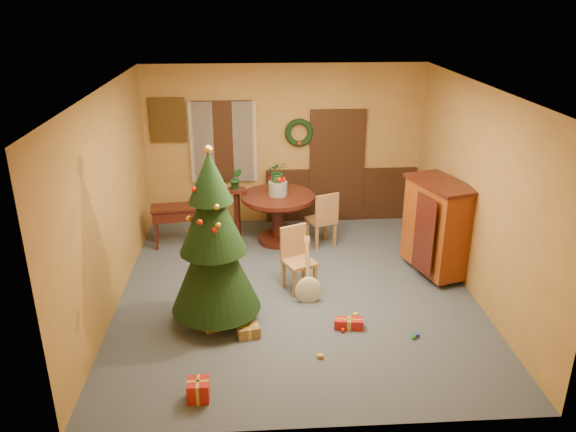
{
  "coord_description": "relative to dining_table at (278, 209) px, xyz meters",
  "views": [
    {
      "loc": [
        -0.58,
        -7.12,
        4.02
      ],
      "look_at": [
        -0.09,
        0.4,
        1.02
      ],
      "focal_mm": 35.0,
      "sensor_mm": 36.0,
      "label": 1
    }
  ],
  "objects": [
    {
      "name": "room_envelope",
      "position": [
        0.38,
        0.96,
        0.51
      ],
      "size": [
        5.5,
        5.5,
        5.5
      ],
      "color": "#3A4554",
      "rests_on": "ground"
    },
    {
      "name": "gift_c",
      "position": [
        -0.51,
        -2.85,
        -0.53
      ],
      "size": [
        0.31,
        0.24,
        0.15
      ],
      "color": "olive",
      "rests_on": "floor"
    },
    {
      "name": "chair_far",
      "position": [
        0.75,
        -0.22,
        -0.08
      ],
      "size": [
        0.55,
        0.55,
        0.97
      ],
      "color": "#A17340",
      "rests_on": "floor"
    },
    {
      "name": "urn",
      "position": [
        -0.0,
        -0.0,
        0.38
      ],
      "size": [
        0.32,
        0.32,
        0.23
      ],
      "primitive_type": "cylinder",
      "color": "slate",
      "rests_on": "dining_table"
    },
    {
      "name": "plant_stand",
      "position": [
        -0.7,
        0.21,
        -0.04
      ],
      "size": [
        0.35,
        0.35,
        0.91
      ],
      "color": "black",
      "rests_on": "floor"
    },
    {
      "name": "gift_d",
      "position": [
        0.78,
        -2.74,
        -0.54
      ],
      "size": [
        0.38,
        0.19,
        0.13
      ],
      "color": "#A71A16",
      "rests_on": "floor"
    },
    {
      "name": "centerpiece_plant",
      "position": [
        -0.0,
        -0.0,
        0.67
      ],
      "size": [
        0.32,
        0.27,
        0.35
      ],
      "primitive_type": "imported",
      "color": "#1E4C23",
      "rests_on": "urn"
    },
    {
      "name": "toy_d",
      "position": [
        0.69,
        -2.84,
        -0.57
      ],
      "size": [
        0.06,
        0.06,
        0.06
      ],
      "primitive_type": "sphere",
      "color": "red",
      "rests_on": "floor"
    },
    {
      "name": "gift_b",
      "position": [
        -1.04,
        -3.99,
        -0.49
      ],
      "size": [
        0.23,
        0.23,
        0.23
      ],
      "color": "#A71A16",
      "rests_on": "floor"
    },
    {
      "name": "chair_near",
      "position": [
        0.19,
        -1.63,
        -0.1
      ],
      "size": [
        0.54,
        0.54,
        0.94
      ],
      "color": "#A17340",
      "rests_on": "floor"
    },
    {
      "name": "toy_e",
      "position": [
        0.34,
        -3.36,
        -0.58
      ],
      "size": [
        0.09,
        0.06,
        0.05
      ],
      "primitive_type": "cube",
      "rotation": [
        0.0,
        0.0,
        -0.13
      ],
      "color": "gold",
      "rests_on": "floor"
    },
    {
      "name": "toy_c",
      "position": [
        0.91,
        -2.48,
        -0.58
      ],
      "size": [
        0.09,
        0.09,
        0.05
      ],
      "primitive_type": "cube",
      "rotation": [
        0.0,
        0.0,
        0.79
      ],
      "color": "yellow",
      "rests_on": "floor"
    },
    {
      "name": "toy_a",
      "position": [
        1.59,
        -3.0,
        -0.58
      ],
      "size": [
        0.09,
        0.08,
        0.05
      ],
      "primitive_type": "cube",
      "rotation": [
        0.0,
        0.0,
        0.39
      ],
      "color": "#2A40B8",
      "rests_on": "floor"
    },
    {
      "name": "gift_a",
      "position": [
        -0.95,
        -2.62,
        -0.52
      ],
      "size": [
        0.38,
        0.34,
        0.17
      ],
      "color": "olive",
      "rests_on": "floor"
    },
    {
      "name": "sideboard",
      "position": [
        2.33,
        -1.29,
        0.18
      ],
      "size": [
        0.9,
        1.27,
        1.47
      ],
      "color": "#621D0B",
      "rests_on": "floor"
    },
    {
      "name": "dining_table",
      "position": [
        0.0,
        0.0,
        0.0
      ],
      "size": [
        1.25,
        1.25,
        0.86
      ],
      "color": "black",
      "rests_on": "floor"
    },
    {
      "name": "writing_desk",
      "position": [
        -1.73,
        0.0,
        -0.07
      ],
      "size": [
        0.83,
        0.49,
        0.7
      ],
      "color": "black",
      "rests_on": "floor"
    },
    {
      "name": "stand_plant",
      "position": [
        -0.7,
        0.21,
        0.49
      ],
      "size": [
        0.21,
        0.17,
        0.38
      ],
      "primitive_type": "imported",
      "rotation": [
        0.0,
        0.0,
        -0.02
      ],
      "color": "#19471E",
      "rests_on": "plant_stand"
    },
    {
      "name": "guitar",
      "position": [
        0.32,
        -2.05,
        -0.17
      ],
      "size": [
        0.43,
        0.6,
        0.85
      ],
      "primitive_type": null,
      "rotation": [
        -0.49,
        0.0,
        -0.1
      ],
      "color": "beige",
      "rests_on": "floor"
    },
    {
      "name": "christmas_tree",
      "position": [
        -0.92,
        -2.46,
        0.52
      ],
      "size": [
        1.15,
        1.15,
        2.38
      ],
      "color": "#382111",
      "rests_on": "floor"
    },
    {
      "name": "toy_b",
      "position": [
        1.54,
        -3.05,
        -0.57
      ],
      "size": [
        0.06,
        0.06,
        0.06
      ],
      "primitive_type": "sphere",
      "color": "green",
      "rests_on": "floor"
    }
  ]
}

